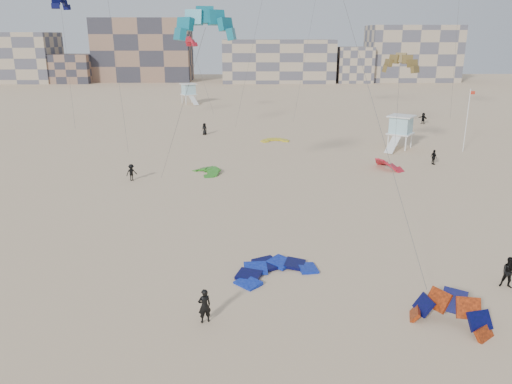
{
  "coord_description": "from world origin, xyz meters",
  "views": [
    {
      "loc": [
        1.21,
        -21.27,
        13.27
      ],
      "look_at": [
        1.63,
        6.0,
        4.67
      ],
      "focal_mm": 35.0,
      "sensor_mm": 36.0,
      "label": 1
    }
  ],
  "objects_px": {
    "kite_ground_orange": "(449,325)",
    "lifeguard_tower_near": "(401,132)",
    "kite_ground_blue": "(274,273)",
    "kitesurfer_main": "(204,306)"
  },
  "relations": [
    {
      "from": "kite_ground_orange",
      "to": "kitesurfer_main",
      "type": "relative_size",
      "value": 2.16
    },
    {
      "from": "kite_ground_blue",
      "to": "kite_ground_orange",
      "type": "distance_m",
      "value": 9.82
    },
    {
      "from": "kite_ground_blue",
      "to": "kite_ground_orange",
      "type": "xyz_separation_m",
      "value": [
        8.08,
        -5.58,
        0.0
      ]
    },
    {
      "from": "kite_ground_blue",
      "to": "kitesurfer_main",
      "type": "distance_m",
      "value": 6.34
    },
    {
      "from": "kite_ground_orange",
      "to": "lifeguard_tower_near",
      "type": "xyz_separation_m",
      "value": [
        8.93,
        38.97,
        1.99
      ]
    },
    {
      "from": "kite_ground_orange",
      "to": "lifeguard_tower_near",
      "type": "bearing_deg",
      "value": 111.49
    },
    {
      "from": "kite_ground_orange",
      "to": "kite_ground_blue",
      "type": "bearing_deg",
      "value": 179.76
    },
    {
      "from": "kite_ground_orange",
      "to": "kitesurfer_main",
      "type": "height_order",
      "value": "kite_ground_orange"
    },
    {
      "from": "kite_ground_blue",
      "to": "lifeguard_tower_near",
      "type": "height_order",
      "value": "lifeguard_tower_near"
    },
    {
      "from": "kite_ground_blue",
      "to": "lifeguard_tower_near",
      "type": "relative_size",
      "value": 0.79
    }
  ]
}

